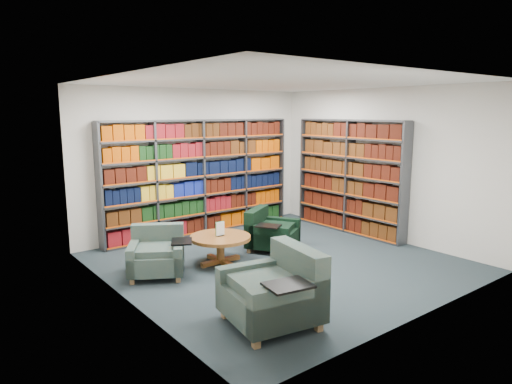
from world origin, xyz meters
TOP-DOWN VIEW (x-y plane):
  - room_shell at (0.00, 0.00)m, footprint 5.02×5.02m
  - bookshelf_back at (0.00, 2.34)m, footprint 4.00×0.28m
  - bookshelf_right at (2.34, 0.60)m, footprint 0.28×2.50m
  - chair_teal_left at (-1.76, 0.71)m, footprint 1.05×1.05m
  - chair_green_right at (0.30, 0.63)m, footprint 1.07×1.07m
  - chair_teal_front at (-1.39, -1.59)m, footprint 1.09×1.20m
  - coffee_table at (-0.78, 0.51)m, footprint 0.95×0.95m

SIDE VIEW (x-z plane):
  - chair_teal_left at x=-1.76m, z-range -0.07..0.63m
  - chair_green_right at x=0.30m, z-range -0.07..0.64m
  - chair_teal_front at x=-1.39m, z-range -0.08..0.78m
  - coffee_table at x=-0.78m, z-range 0.02..0.69m
  - bookshelf_back at x=0.00m, z-range 0.00..2.20m
  - bookshelf_right at x=2.34m, z-range 0.00..2.20m
  - room_shell at x=0.00m, z-range -0.01..2.81m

